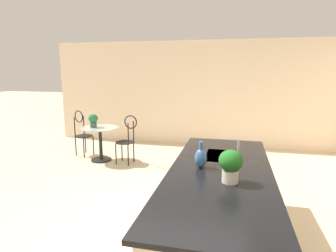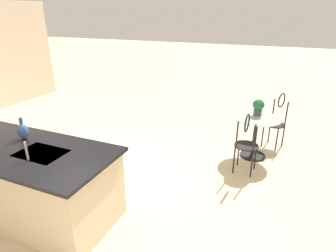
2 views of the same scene
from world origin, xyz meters
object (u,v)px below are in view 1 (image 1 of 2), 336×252
(bistro_table, at_px, (101,141))
(chair_near_window, at_px, (82,131))
(chair_by_island, at_px, (127,137))
(potted_plant_on_table, at_px, (93,120))
(vase_on_counter, at_px, (201,158))
(potted_plant_counter_near, at_px, (231,164))

(bistro_table, relative_size, chair_near_window, 0.77)
(bistro_table, bearing_deg, chair_by_island, 84.03)
(potted_plant_on_table, xyz_separation_m, vase_on_counter, (2.59, 2.62, 0.13))
(chair_by_island, xyz_separation_m, potted_plant_on_table, (-0.05, -0.78, 0.33))
(chair_by_island, bearing_deg, vase_on_counter, 35.80)
(chair_by_island, height_order, potted_plant_on_table, chair_by_island)
(potted_plant_on_table, height_order, potted_plant_counter_near, potted_plant_counter_near)
(chair_near_window, bearing_deg, vase_on_counter, 46.58)
(chair_near_window, bearing_deg, potted_plant_counter_near, 46.13)
(chair_near_window, distance_m, potted_plant_on_table, 0.65)
(chair_near_window, height_order, potted_plant_on_table, chair_near_window)
(chair_by_island, height_order, vase_on_counter, vase_on_counter)
(potted_plant_on_table, distance_m, potted_plant_counter_near, 4.16)
(vase_on_counter, bearing_deg, potted_plant_on_table, -134.77)
(chair_near_window, distance_m, chair_by_island, 1.30)
(chair_near_window, relative_size, potted_plant_counter_near, 3.33)
(chair_by_island, relative_size, potted_plant_counter_near, 3.33)
(chair_by_island, bearing_deg, potted_plant_on_table, -93.75)
(chair_by_island, distance_m, vase_on_counter, 3.17)
(bistro_table, xyz_separation_m, potted_plant_on_table, (0.02, -0.14, 0.46))
(vase_on_counter, bearing_deg, potted_plant_counter_near, 42.01)
(chair_near_window, xyz_separation_m, potted_plant_on_table, (0.32, 0.46, 0.33))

